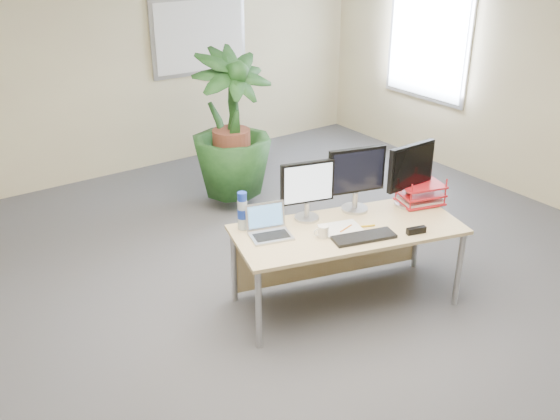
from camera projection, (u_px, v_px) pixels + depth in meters
floor at (319, 331)px, 4.78m from camera, size 8.00×8.00×0.00m
back_wall at (107, 63)px, 7.17m from camera, size 7.00×0.04×2.70m
whiteboard at (199, 36)px, 7.68m from camera, size 1.30×0.04×0.95m
window at (428, 37)px, 7.62m from camera, size 0.04×1.30×1.55m
desk at (342, 239)px, 5.00m from camera, size 1.92×1.20×0.69m
floor_plant at (231, 139)px, 6.58m from camera, size 0.91×0.91×1.50m
monitor_left at (307, 187)px, 4.88m from camera, size 0.43×0.20×0.49m
monitor_right at (356, 175)px, 5.02m from camera, size 0.48×0.22×0.54m
monitor_dark at (411, 171)px, 5.11m from camera, size 0.48×0.22×0.54m
laptop at (268, 227)px, 4.74m from camera, size 0.37×0.34×0.22m
keyboard at (364, 237)px, 4.68m from camera, size 0.51×0.28×0.03m
coffee_mug at (323, 232)px, 4.70m from camera, size 0.12×0.08×0.09m
spiral_notebook at (341, 229)px, 4.83m from camera, size 0.36×0.30×0.01m
orange_pen at (346, 228)px, 4.81m from camera, size 0.15×0.05×0.01m
yellow_highlighter at (368, 226)px, 4.86m from camera, size 0.12×0.06×0.02m
water_bottle at (242, 212)px, 4.78m from camera, size 0.08×0.08×0.31m
letter_tray at (420, 195)px, 5.24m from camera, size 0.42×0.36×0.17m
stapler at (416, 230)px, 4.76m from camera, size 0.16×0.08×0.05m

